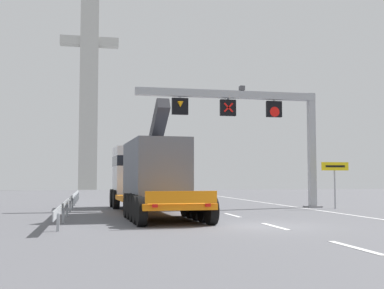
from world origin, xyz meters
name	(u,v)px	position (x,y,z in m)	size (l,w,h in m)	color
ground	(257,226)	(0.00, 0.00, 0.00)	(112.00, 112.00, 0.00)	#5B5B60
lane_markings	(181,201)	(0.56, 19.19, 0.01)	(0.20, 52.98, 0.01)	silver
edge_line_right	(287,206)	(6.20, 12.00, 0.01)	(0.20, 63.00, 0.01)	silver
overhead_lane_gantry	(252,114)	(3.38, 10.38, 5.65)	(11.37, 0.90, 7.34)	#9EA0A5
heavy_haul_truck_orange	(147,174)	(-3.27, 8.01, 1.99)	(3.59, 14.16, 5.30)	orange
exit_sign_yellow	(335,173)	(7.87, 8.77, 2.09)	(1.70, 0.15, 2.72)	#9EA0A5
guardrail_left	(72,199)	(-7.23, 11.89, 0.56)	(0.13, 27.77, 0.76)	#999EA3
bridge_pylon_distant	(89,68)	(-6.77, 59.54, 19.10)	(9.00, 2.00, 37.41)	#B7B7B2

